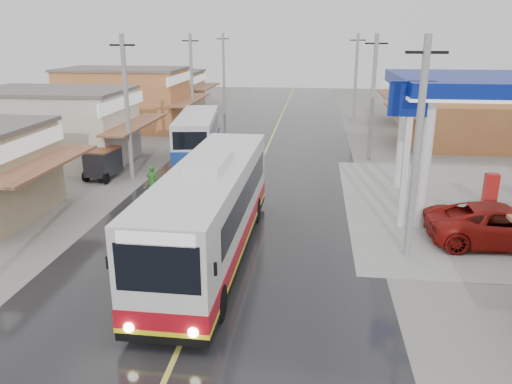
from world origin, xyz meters
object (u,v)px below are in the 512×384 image
(cyclist, at_px, (154,191))
(tricycle_near, at_px, (103,162))
(coach_bus, at_px, (211,210))
(jeepney, at_px, (502,225))
(second_bus, at_px, (197,135))

(cyclist, height_order, tricycle_near, cyclist)
(coach_bus, xyz_separation_m, cyclist, (-4.03, 5.62, -1.18))
(tricycle_near, bearing_deg, cyclist, -37.32)
(coach_bus, xyz_separation_m, jeepney, (11.10, 2.45, -1.03))
(jeepney, xyz_separation_m, tricycle_near, (-19.40, 7.11, 0.21))
(jeepney, relative_size, cyclist, 2.89)
(jeepney, bearing_deg, coach_bus, 101.02)
(jeepney, height_order, tricycle_near, tricycle_near)
(jeepney, bearing_deg, cyclist, 76.74)
(coach_bus, distance_m, cyclist, 7.02)
(second_bus, relative_size, tricycle_near, 3.66)
(second_bus, height_order, jeepney, second_bus)
(cyclist, bearing_deg, coach_bus, -51.21)
(jeepney, bearing_deg, second_bus, 48.39)
(cyclist, bearing_deg, second_bus, 93.58)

